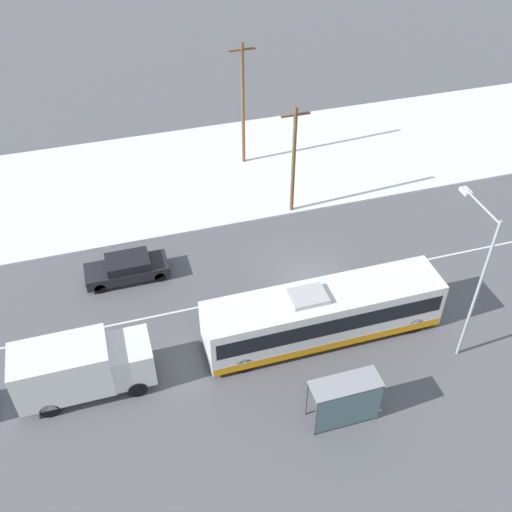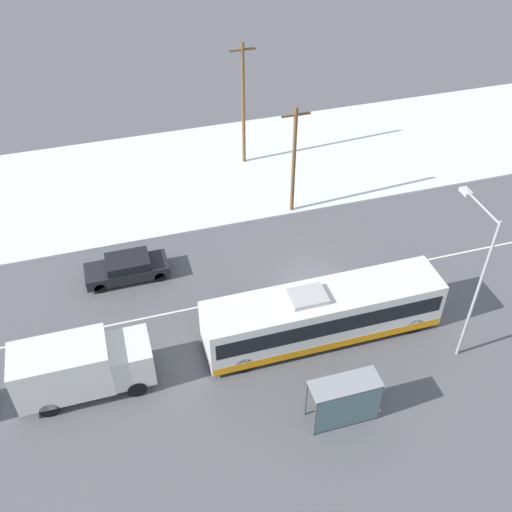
{
  "view_description": "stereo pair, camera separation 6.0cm",
  "coord_description": "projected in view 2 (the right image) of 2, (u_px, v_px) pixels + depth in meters",
  "views": [
    {
      "loc": [
        -10.02,
        -22.75,
        23.19
      ],
      "look_at": [
        -2.77,
        1.63,
        1.4
      ],
      "focal_mm": 42.0,
      "sensor_mm": 36.0,
      "label": 1
    },
    {
      "loc": [
        -9.96,
        -22.77,
        23.19
      ],
      "look_at": [
        -2.77,
        1.63,
        1.4
      ],
      "focal_mm": 42.0,
      "sensor_mm": 36.0,
      "label": 2
    }
  ],
  "objects": [
    {
      "name": "streetlamp",
      "position": [
        476.0,
        269.0,
        26.96
      ],
      "size": [
        0.36,
        2.94,
        8.31
      ],
      "color": "#9EA3A8",
      "rests_on": "ground_plane"
    },
    {
      "name": "pedestrian_at_stop",
      "position": [
        335.0,
        384.0,
        27.26
      ],
      "size": [
        0.6,
        0.27,
        1.66
      ],
      "color": "#23232D",
      "rests_on": "ground_plane"
    },
    {
      "name": "box_truck",
      "position": [
        80.0,
        367.0,
        27.25
      ],
      "size": [
        6.2,
        2.3,
        2.97
      ],
      "color": "silver",
      "rests_on": "ground_plane"
    },
    {
      "name": "lane_marking_center",
      "position": [
        311.0,
        284.0,
        33.81
      ],
      "size": [
        60.0,
        0.12,
        0.0
      ],
      "color": "silver",
      "rests_on": "ground_plane"
    },
    {
      "name": "city_bus",
      "position": [
        323.0,
        314.0,
        29.91
      ],
      "size": [
        12.09,
        2.57,
        3.13
      ],
      "color": "white",
      "rests_on": "ground_plane"
    },
    {
      "name": "utility_pole_roadside",
      "position": [
        294.0,
        160.0,
        36.58
      ],
      "size": [
        1.8,
        0.24,
        7.38
      ],
      "color": "brown",
      "rests_on": "ground_plane"
    },
    {
      "name": "bus_shelter",
      "position": [
        346.0,
        399.0,
        25.85
      ],
      "size": [
        3.13,
        1.2,
        2.4
      ],
      "color": "gray",
      "rests_on": "ground_plane"
    },
    {
      "name": "ground_plane",
      "position": [
        311.0,
        284.0,
        33.81
      ],
      "size": [
        120.0,
        120.0,
        0.0
      ],
      "primitive_type": "plane",
      "color": "#56565B"
    },
    {
      "name": "snow_lot",
      "position": [
        248.0,
        165.0,
        43.21
      ],
      "size": [
        80.0,
        12.85,
        0.12
      ],
      "color": "silver",
      "rests_on": "ground_plane"
    },
    {
      "name": "sedan_car",
      "position": [
        127.0,
        267.0,
        33.74
      ],
      "size": [
        4.63,
        1.8,
        1.4
      ],
      "rotation": [
        0.0,
        0.0,
        3.14
      ],
      "color": "black",
      "rests_on": "ground_plane"
    },
    {
      "name": "utility_pole_snowlot",
      "position": [
        243.0,
        104.0,
        40.63
      ],
      "size": [
        1.8,
        0.24,
        8.87
      ],
      "color": "brown",
      "rests_on": "ground_plane"
    }
  ]
}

